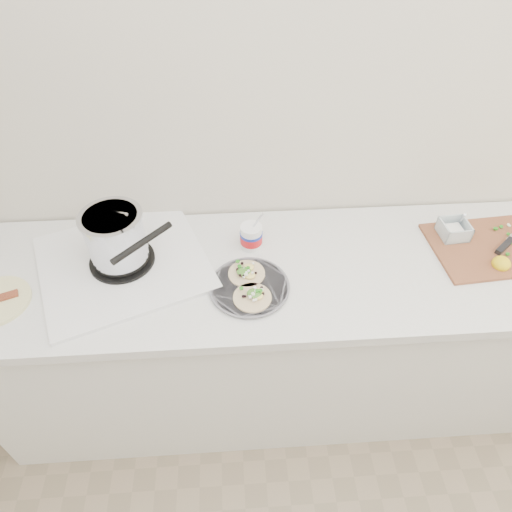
{
  "coord_description": "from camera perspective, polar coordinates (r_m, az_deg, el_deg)",
  "views": [
    {
      "loc": [
        -0.19,
        0.26,
        2.11
      ],
      "look_at": [
        -0.11,
        1.42,
        0.96
      ],
      "focal_mm": 32.0,
      "sensor_mm": 36.0,
      "label": 1
    }
  ],
  "objects": [
    {
      "name": "taco_plate",
      "position": [
        1.6,
        -0.84,
        -3.66
      ],
      "size": [
        0.28,
        0.28,
        0.04
      ],
      "rotation": [
        0.0,
        0.0,
        -0.15
      ],
      "color": "slate",
      "rests_on": "counter"
    },
    {
      "name": "stove",
      "position": [
        1.7,
        -16.83,
        1.21
      ],
      "size": [
        0.73,
        0.71,
        0.28
      ],
      "rotation": [
        0.0,
        0.0,
        0.36
      ],
      "color": "silver",
      "rests_on": "counter"
    },
    {
      "name": "counter",
      "position": [
        2.04,
        3.22,
        -9.84
      ],
      "size": [
        2.44,
        0.66,
        0.9
      ],
      "color": "silver",
      "rests_on": "ground"
    },
    {
      "name": "cutboard",
      "position": [
        1.96,
        27.3,
        1.45
      ],
      "size": [
        0.49,
        0.36,
        0.07
      ],
      "rotation": [
        0.0,
        0.0,
        0.08
      ],
      "color": "brown",
      "rests_on": "counter"
    },
    {
      "name": "tub",
      "position": [
        1.71,
        -0.5,
        2.72
      ],
      "size": [
        0.09,
        0.09,
        0.19
      ],
      "rotation": [
        0.0,
        0.0,
        -0.37
      ],
      "color": "white",
      "rests_on": "counter"
    }
  ]
}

